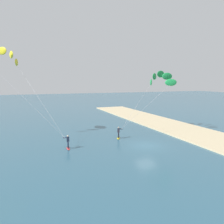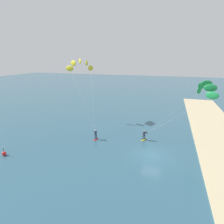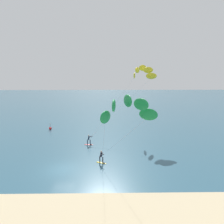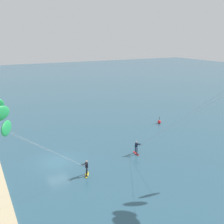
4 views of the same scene
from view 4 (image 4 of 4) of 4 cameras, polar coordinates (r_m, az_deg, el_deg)
ground_plane at (r=33.63m, az=-11.27°, el=-10.01°), size 240.00×240.00×0.00m
marker_buoy at (r=47.15m, az=9.74°, el=-2.00°), size 0.56×0.56×1.38m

